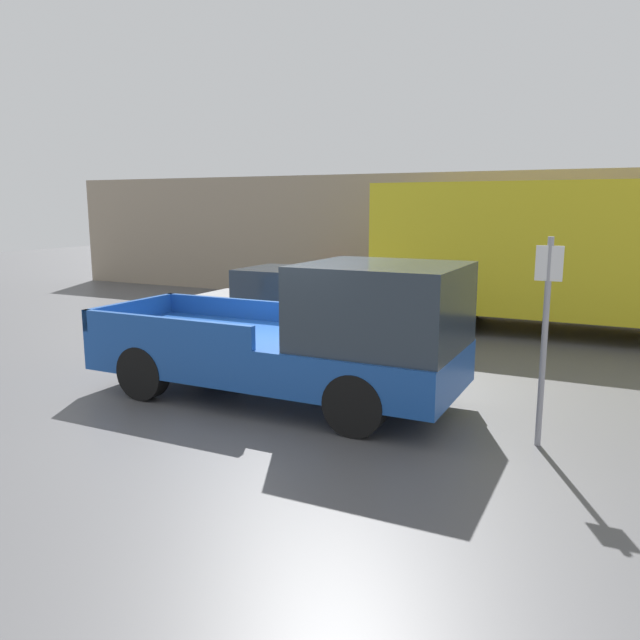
% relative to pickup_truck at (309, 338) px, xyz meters
% --- Properties ---
extents(ground_plane, '(60.00, 60.00, 0.00)m').
position_rel_pickup_truck_xyz_m(ground_plane, '(-0.28, -0.08, -0.97)').
color(ground_plane, '#4C4C4F').
extents(building_wall, '(28.00, 0.15, 3.73)m').
position_rel_pickup_truck_xyz_m(building_wall, '(-0.28, 9.76, 0.90)').
color(building_wall, gray).
rests_on(building_wall, ground).
extents(pickup_truck, '(5.46, 2.06, 2.07)m').
position_rel_pickup_truck_xyz_m(pickup_truck, '(0.00, 0.00, 0.00)').
color(pickup_truck, '#194799').
rests_on(pickup_truck, ground).
extents(car, '(4.86, 1.84, 1.56)m').
position_rel_pickup_truck_xyz_m(car, '(-1.85, 3.33, -0.17)').
color(car, '#B7BABF').
rests_on(car, ground).
extents(delivery_truck, '(8.36, 2.48, 3.32)m').
position_rel_pickup_truck_xyz_m(delivery_truck, '(2.46, 6.94, 0.82)').
color(delivery_truck, gold).
rests_on(delivery_truck, ground).
extents(parking_sign, '(0.30, 0.07, 2.48)m').
position_rel_pickup_truck_xyz_m(parking_sign, '(3.18, -0.23, 0.42)').
color(parking_sign, gray).
rests_on(parking_sign, ground).
extents(newspaper_box, '(0.45, 0.40, 0.98)m').
position_rel_pickup_truck_xyz_m(newspaper_box, '(-3.98, 9.44, -0.48)').
color(newspaper_box, red).
rests_on(newspaper_box, ground).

